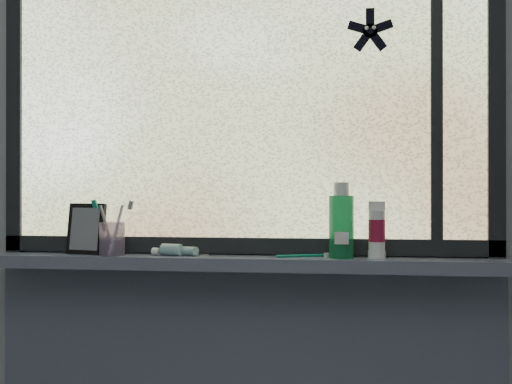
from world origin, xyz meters
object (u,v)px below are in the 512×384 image
object	(u,v)px
mouthwash_bottle	(341,220)
toothbrush_cup	(112,239)
vanity_mirror	(86,229)
cream_tube	(377,228)

from	to	relation	value
mouthwash_bottle	toothbrush_cup	bearing A→B (deg)	-178.58
toothbrush_cup	vanity_mirror	bearing A→B (deg)	164.31
mouthwash_bottle	cream_tube	world-z (taller)	mouthwash_bottle
toothbrush_cup	mouthwash_bottle	world-z (taller)	mouthwash_bottle
toothbrush_cup	cream_tube	size ratio (longest dim) A/B	0.85
vanity_mirror	cream_tube	xyz separation A→B (m)	(0.92, -0.01, 0.01)
toothbrush_cup	mouthwash_bottle	distance (m)	0.72
mouthwash_bottle	cream_tube	bearing A→B (deg)	2.23
vanity_mirror	mouthwash_bottle	distance (m)	0.82
toothbrush_cup	cream_tube	bearing A→B (deg)	1.53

